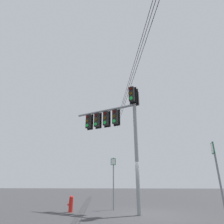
# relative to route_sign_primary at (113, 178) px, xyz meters

# --- Properties ---
(ground_plane) EXTENTS (60.00, 60.00, 0.00)m
(ground_plane) POSITION_rel_route_sign_primary_xyz_m (-1.34, -1.91, -1.75)
(ground_plane) COLOR #38383A
(signal_mast_assembly) EXTENTS (2.37, 4.05, 6.85)m
(signal_mast_assembly) POSITION_rel_route_sign_primary_xyz_m (-1.15, -0.29, 3.24)
(signal_mast_assembly) COLOR gray
(signal_mast_assembly) RESTS_ON ground
(route_sign_primary) EXTENTS (0.13, 0.31, 2.92)m
(route_sign_primary) POSITION_rel_route_sign_primary_xyz_m (0.00, 0.00, 0.00)
(route_sign_primary) COLOR slate
(route_sign_primary) RESTS_ON ground
(fire_hydrant) EXTENTS (0.22, 0.31, 0.81)m
(fire_hydrant) POSITION_rel_route_sign_primary_xyz_m (-0.85, 2.27, -1.35)
(fire_hydrant) COLOR red
(fire_hydrant) RESTS_ON ground
(route_sign_secondary) EXTENTS (0.39, 0.13, 3.04)m
(route_sign_secondary) POSITION_rel_route_sign_primary_xyz_m (-4.35, -4.07, 0.14)
(route_sign_secondary) COLOR slate
(route_sign_secondary) RESTS_ON ground
(overhead_wire_span) EXTENTS (21.46, 2.23, 1.01)m
(overhead_wire_span) POSITION_rel_route_sign_primary_xyz_m (-0.69, -1.21, 6.19)
(overhead_wire_span) COLOR black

